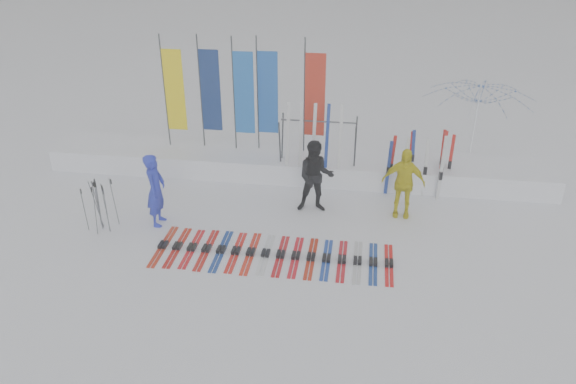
% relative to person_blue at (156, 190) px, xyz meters
% --- Properties ---
extents(ground, '(120.00, 120.00, 0.00)m').
position_rel_person_blue_xyz_m(ground, '(2.93, -1.44, -0.90)').
color(ground, white).
rests_on(ground, ground).
extents(snow_bank, '(14.00, 1.60, 0.60)m').
position_rel_person_blue_xyz_m(snow_bank, '(2.93, 3.16, -0.60)').
color(snow_bank, white).
rests_on(snow_bank, ground).
extents(person_blue, '(0.47, 0.68, 1.81)m').
position_rel_person_blue_xyz_m(person_blue, '(0.00, 0.00, 0.00)').
color(person_blue, '#202DBD').
rests_on(person_blue, ground).
extents(person_black, '(0.98, 0.80, 1.86)m').
position_rel_person_blue_xyz_m(person_black, '(3.67, 1.18, 0.03)').
color(person_black, black).
rests_on(person_black, ground).
extents(person_yellow, '(1.07, 0.49, 1.78)m').
position_rel_person_blue_xyz_m(person_yellow, '(5.79, 1.24, -0.02)').
color(person_yellow, '#D7CC0E').
rests_on(person_yellow, ground).
extents(tent_canopy, '(3.54, 3.59, 2.71)m').
position_rel_person_blue_xyz_m(tent_canopy, '(7.78, 3.97, 0.45)').
color(tent_canopy, white).
rests_on(tent_canopy, ground).
extents(ski_row, '(5.22, 1.70, 0.07)m').
position_rel_person_blue_xyz_m(ski_row, '(2.94, -0.99, -0.87)').
color(ski_row, '#B5250E').
rests_on(ski_row, ground).
extents(pole_cluster, '(0.62, 0.60, 1.26)m').
position_rel_person_blue_xyz_m(pole_cluster, '(-1.26, -0.42, -0.30)').
color(pole_cluster, '#595B60').
rests_on(pole_cluster, ground).
extents(feather_flags, '(4.49, 0.17, 3.20)m').
position_rel_person_blue_xyz_m(feather_flags, '(1.34, 3.44, 1.34)').
color(feather_flags, '#383A3F').
rests_on(feather_flags, ground).
extents(ski_rack, '(2.04, 0.80, 1.23)m').
position_rel_person_blue_xyz_m(ski_rack, '(3.57, 2.76, 0.48)').
color(ski_rack, '#383A3F').
rests_on(ski_rack, ground).
extents(upright_skis, '(1.71, 1.05, 1.69)m').
position_rel_person_blue_xyz_m(upright_skis, '(6.37, 2.64, -0.11)').
color(upright_skis, red).
rests_on(upright_skis, ground).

